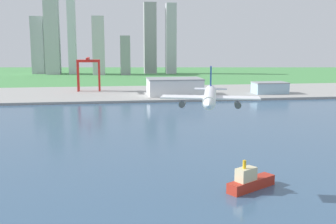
# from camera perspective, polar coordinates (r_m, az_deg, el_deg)

# --- Properties ---
(ground_plane) EXTENTS (2400.00, 2400.00, 0.00)m
(ground_plane) POSITION_cam_1_polar(r_m,az_deg,el_deg) (285.47, -4.20, -2.19)
(ground_plane) COLOR #498F4C
(water_bay) EXTENTS (840.00, 360.00, 0.15)m
(water_bay) POSITION_cam_1_polar(r_m,az_deg,el_deg) (227.17, -3.13, -5.20)
(water_bay) COLOR #385675
(water_bay) RESTS_ON ground
(industrial_pier) EXTENTS (840.00, 140.00, 2.50)m
(industrial_pier) POSITION_cam_1_polar(r_m,az_deg,el_deg) (472.72, -5.83, 2.57)
(industrial_pier) COLOR #9A9995
(industrial_pier) RESTS_ON ground
(airplane_landing) EXTENTS (36.93, 42.64, 14.19)m
(airplane_landing) POSITION_cam_1_polar(r_m,az_deg,el_deg) (150.43, 5.78, 2.09)
(airplane_landing) COLOR white
(tugboat_small) EXTENTS (22.58, 16.44, 12.62)m
(tugboat_small) POSITION_cam_1_polar(r_m,az_deg,el_deg) (169.04, 11.19, -9.33)
(tugboat_small) COLOR #B22D1E
(tugboat_small) RESTS_ON water_bay
(port_crane_red) EXTENTS (26.50, 38.75, 38.99)m
(port_crane_red) POSITION_cam_1_polar(r_m,az_deg,el_deg) (488.05, -10.91, 6.13)
(port_crane_red) COLOR red
(port_crane_red) RESTS_ON industrial_pier
(warehouse_main) EXTENTS (58.12, 39.04, 17.97)m
(warehouse_main) POSITION_cam_1_polar(r_m,az_deg,el_deg) (445.50, 0.90, 3.52)
(warehouse_main) COLOR white
(warehouse_main) RESTS_ON industrial_pier
(warehouse_annex) EXTENTS (36.87, 23.07, 12.54)m
(warehouse_annex) POSITION_cam_1_polar(r_m,az_deg,el_deg) (473.57, 13.84, 3.27)
(warehouse_annex) COLOR #99BCD1
(warehouse_annex) RESTS_ON industrial_pier
(distant_skyline) EXTENTS (271.56, 75.12, 151.74)m
(distant_skyline) POSITION_cam_1_polar(r_m,az_deg,el_deg) (800.27, -10.56, 9.76)
(distant_skyline) COLOR #9DA2A8
(distant_skyline) RESTS_ON ground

